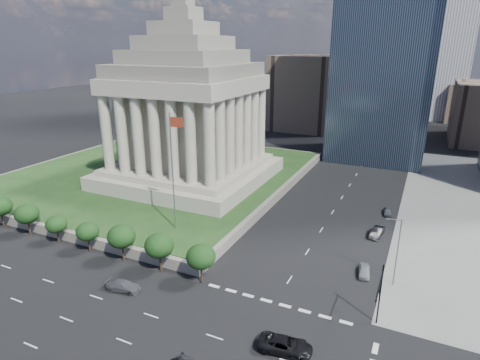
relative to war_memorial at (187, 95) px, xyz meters
The scene contains 16 objects.
ground 65.71m from the war_memorial, 56.82° to the left, with size 500.00×500.00×0.00m, color black.
plaza_terrace 23.35m from the war_memorial, 169.70° to the left, with size 66.00×70.00×1.80m, color slate.
plaza_lawn 22.52m from the war_memorial, 169.70° to the left, with size 64.00×68.00×0.10m, color #1D3A17.
war_memorial is the anchor object (origin of this frame).
flagpole 28.16m from the war_memorial, 63.11° to the right, with size 2.52×0.24×20.00m.
tree_row 38.69m from the war_memorial, 92.53° to the right, with size 53.00×4.00×6.00m, color black, non-canonical shape.
midrise_glass 59.82m from the war_memorial, 52.55° to the left, with size 26.00×26.00×60.00m, color black.
building_filler_nw 82.43m from the war_memorial, 87.21° to the left, with size 24.00×30.00×28.00m, color brown.
traffic_signal_ne 60.00m from the war_memorial, 36.42° to the right, with size 0.30×5.74×8.00m.
street_lamp_north 54.92m from the war_memorial, 25.92° to the right, with size 2.13×0.22×10.00m.
pickup_truck 60.09m from the war_memorial, 47.60° to the right, with size 2.76×5.99×1.67m, color black.
suv_grey 47.40m from the war_memorial, 70.39° to the right, with size 1.99×4.89×1.42m, color #525459.
parked_sedan_near 52.97m from the war_memorial, 27.01° to the right, with size 3.91×1.57×1.33m, color #9DA2A6.
parked_sedan_mid 48.81m from the war_memorial, 10.82° to the right, with size 1.63×4.68×1.54m, color black.
parked_sedan_far 48.80m from the war_memorial, ahead, with size 3.73×1.50×1.27m, color #54585C.
motorcycle_trail 60.12m from the war_memorial, 58.97° to the right, with size 2.74×0.75×2.05m, color black, non-canonical shape.
Camera 1 is at (14.80, -28.00, 31.94)m, focal length 30.00 mm.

